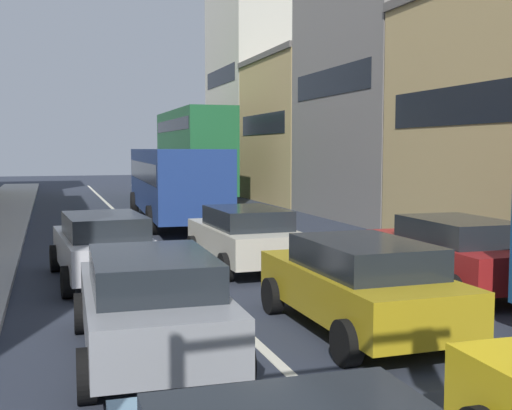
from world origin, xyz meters
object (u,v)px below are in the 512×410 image
sedan_centre_lane_second (359,283)px  sedan_left_lane_third (104,245)px  hatchback_centre_lane_third (245,236)px  bus_mid_queue_primary (174,178)px  sedan_right_lane_behind_truck (453,251)px  bus_far_queue_secondary (193,150)px  wagon_left_lane_second (151,301)px

sedan_centre_lane_second → sedan_left_lane_third: 6.38m
hatchback_centre_lane_third → sedan_left_lane_third: (-3.42, -0.55, 0.00)m
hatchback_centre_lane_third → bus_mid_queue_primary: 9.97m
sedan_right_lane_behind_truck → bus_mid_queue_primary: bus_mid_queue_primary is taller
sedan_left_lane_third → bus_far_queue_secondary: bearing=-21.2°
sedan_centre_lane_second → bus_mid_queue_primary: (-0.00, 15.78, 0.96)m
bus_mid_queue_primary → bus_far_queue_secondary: size_ratio=1.01×
sedan_centre_lane_second → sedan_right_lane_behind_truck: 3.96m
sedan_centre_lane_second → sedan_right_lane_behind_truck: bearing=-56.5°
bus_mid_queue_primary → bus_far_queue_secondary: (3.22, 11.23, 1.07)m
bus_far_queue_secondary → sedan_left_lane_third: bearing=163.2°
hatchback_centre_lane_third → bus_far_queue_secondary: size_ratio=0.41×
wagon_left_lane_second → sedan_right_lane_behind_truck: (6.63, 2.47, 0.00)m
hatchback_centre_lane_third → sedan_right_lane_behind_truck: size_ratio=1.00×
sedan_right_lane_behind_truck → bus_far_queue_secondary: size_ratio=0.41×
sedan_left_lane_third → sedan_right_lane_behind_truck: bearing=-118.3°
wagon_left_lane_second → bus_far_queue_secondary: 28.12m
hatchback_centre_lane_third → sedan_right_lane_behind_truck: same height
sedan_left_lane_third → sedan_right_lane_behind_truck: (6.83, -3.09, 0.00)m
sedan_centre_lane_second → hatchback_centre_lane_third: bearing=0.7°
bus_far_queue_secondary → hatchback_centre_lane_third: bearing=171.5°
wagon_left_lane_second → sedan_left_lane_third: (-0.20, 5.56, 0.00)m
hatchback_centre_lane_third → sedan_left_lane_third: 3.46m
sedan_centre_lane_second → bus_far_queue_secondary: bus_far_queue_secondary is taller
sedan_centre_lane_second → wagon_left_lane_second: (-3.35, -0.25, 0.00)m
bus_mid_queue_primary → hatchback_centre_lane_third: bearing=-178.2°
sedan_centre_lane_second → bus_far_queue_secondary: (3.22, 27.01, 2.03)m
wagon_left_lane_second → sedan_right_lane_behind_truck: same height
wagon_left_lane_second → sedan_left_lane_third: 5.56m
hatchback_centre_lane_third → wagon_left_lane_second: bearing=150.7°
sedan_left_lane_third → sedan_centre_lane_second: bearing=-150.1°
sedan_centre_lane_second → hatchback_centre_lane_third: size_ratio=0.99×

